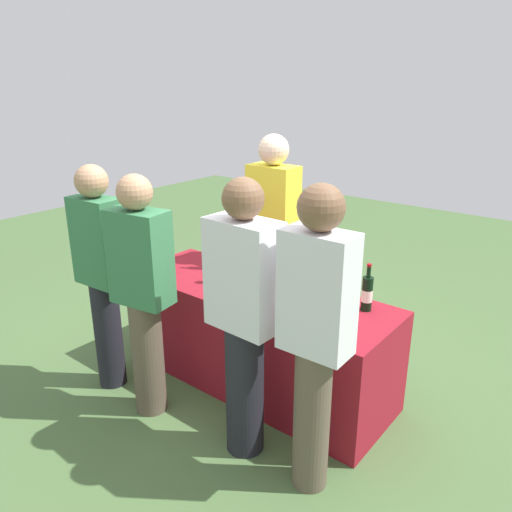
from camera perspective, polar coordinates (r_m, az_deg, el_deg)
name	(u,v)px	position (r m, az deg, el deg)	size (l,w,h in m)	color
ground_plane	(256,380)	(3.83, 0.00, -14.03)	(12.00, 12.00, 0.00)	#476638
tasting_table	(256,337)	(3.64, 0.00, -9.20)	(2.00, 0.70, 0.74)	maroon
wine_bottle_0	(214,254)	(3.84, -4.84, 0.25)	(0.07, 0.07, 0.34)	black
wine_bottle_1	(281,270)	(3.53, 2.82, -1.66)	(0.07, 0.07, 0.30)	black
wine_bottle_2	(321,290)	(3.25, 7.45, -3.83)	(0.08, 0.08, 0.29)	black
wine_bottle_3	(367,293)	(3.22, 12.57, -4.18)	(0.07, 0.07, 0.31)	black
wine_glass_0	(169,260)	(3.78, -9.87, -0.49)	(0.07, 0.07, 0.15)	silver
wine_glass_1	(211,270)	(3.58, -5.17, -1.59)	(0.07, 0.07, 0.14)	silver
wine_glass_2	(338,305)	(3.03, 9.37, -5.57)	(0.07, 0.07, 0.15)	silver
server_pouring	(273,235)	(3.95, 1.92, 2.41)	(0.39, 0.23, 1.74)	black
guest_0	(101,270)	(3.57, -17.26, -1.56)	(0.36, 0.22, 1.61)	black
guest_1	(143,290)	(3.21, -12.83, -3.81)	(0.40, 0.27, 1.61)	brown
guest_2	(244,314)	(2.77, -1.37, -6.61)	(0.42, 0.24, 1.66)	black
guest_3	(316,332)	(2.52, 6.82, -8.66)	(0.36, 0.23, 1.68)	brown
menu_board	(252,277)	(4.70, -0.40, -2.38)	(0.47, 0.03, 0.73)	white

